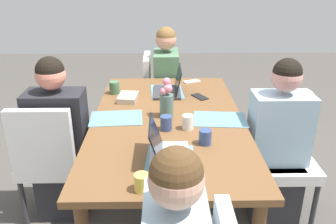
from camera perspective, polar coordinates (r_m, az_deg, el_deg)
ground_plane at (r=2.84m, az=-0.00°, el=-15.21°), size 10.00×10.00×0.00m
dining_table at (r=2.47m, az=-0.00°, el=-2.76°), size 1.83×1.04×0.76m
chair_head_right_left_mid at (r=3.66m, az=-1.50°, el=2.99°), size 0.44×0.44×0.90m
person_head_right_left_mid at (r=3.59m, az=-0.31°, el=3.08°), size 0.40×0.36×1.19m
chair_far_left_far at (r=2.64m, az=-18.62°, el=-6.76°), size 0.44×0.44×0.90m
person_far_left_far at (r=2.67m, az=-17.02°, el=-5.49°), size 0.36×0.40×1.19m
chair_near_right_near at (r=2.72m, az=17.85°, el=-5.64°), size 0.44×0.44×0.90m
person_near_right_near at (r=2.63m, az=17.16°, el=-5.94°), size 0.36×0.40×1.19m
flower_vase at (r=2.43m, az=-0.22°, el=1.82°), size 0.10×0.10×0.28m
placemat_head_left_left_near at (r=1.93m, az=0.39°, el=-7.99°), size 0.38×0.28×0.00m
placemat_head_right_left_mid at (r=2.94m, az=-0.18°, el=3.32°), size 0.38×0.28×0.00m
placemat_far_left_far at (r=2.47m, az=-8.37°, el=-0.97°), size 0.29×0.38×0.00m
placemat_near_right_near at (r=2.45m, az=8.43°, el=-1.16°), size 0.29×0.38×0.00m
laptop_head_left_left_near at (r=1.94m, az=-0.34°, el=-6.36°), size 0.32×0.22×0.21m
laptop_head_right_left_mid at (r=2.89m, az=0.37°, el=3.87°), size 0.32×0.22×0.21m
coffee_mug_near_left at (r=2.28m, az=3.24°, el=-1.66°), size 0.08×0.08×0.09m
coffee_mug_near_right at (r=2.10m, az=6.03°, el=-4.06°), size 0.07×0.07×0.09m
coffee_mug_centre_left at (r=2.92m, az=-8.66°, el=3.93°), size 0.08×0.08×0.10m
coffee_mug_centre_right at (r=1.70m, az=-4.27°, el=-11.30°), size 0.07×0.07×0.09m
coffee_mug_far_left at (r=2.26m, az=-0.31°, el=-1.79°), size 0.08×0.08×0.09m
book_red_cover at (r=2.77m, az=-6.50°, el=2.34°), size 0.21×0.16×0.04m
phone_black at (r=2.83m, az=5.15°, el=2.47°), size 0.17×0.14×0.01m
phone_silver at (r=3.20m, az=3.87°, el=4.97°), size 0.13×0.17×0.01m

